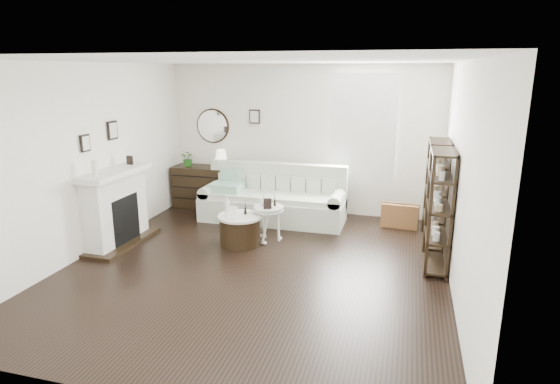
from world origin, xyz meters
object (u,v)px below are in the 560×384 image
(sofa, at_px, (274,202))
(pedestal_table, at_px, (269,210))
(dresser, at_px, (205,187))
(drum_table, at_px, (240,230))

(sofa, xyz_separation_m, pedestal_table, (0.23, -1.07, 0.19))
(sofa, relative_size, dresser, 2.10)
(dresser, xyz_separation_m, drum_table, (1.34, -1.72, -0.16))
(sofa, height_order, dresser, sofa)
(dresser, bearing_deg, drum_table, -52.05)
(dresser, bearing_deg, sofa, -14.74)
(dresser, distance_m, drum_table, 2.19)
(sofa, height_order, drum_table, sofa)
(pedestal_table, bearing_deg, drum_table, -145.31)
(drum_table, bearing_deg, pedestal_table, 34.69)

